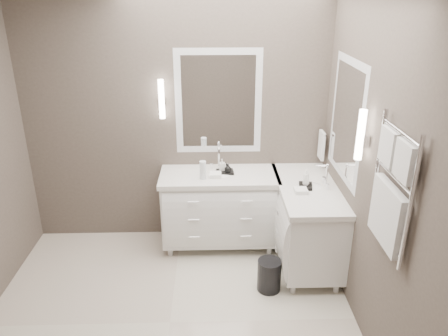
{
  "coord_description": "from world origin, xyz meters",
  "views": [
    {
      "loc": [
        0.38,
        -2.95,
        2.66
      ],
      "look_at": [
        0.48,
        0.7,
        1.14
      ],
      "focal_mm": 35.0,
      "sensor_mm": 36.0,
      "label": 1
    }
  ],
  "objects_px": {
    "vanity_back": "(219,205)",
    "vanity_right": "(306,219)",
    "towel_ladder": "(391,195)",
    "waste_bin": "(269,275)"
  },
  "relations": [
    {
      "from": "vanity_back",
      "to": "vanity_right",
      "type": "height_order",
      "value": "same"
    },
    {
      "from": "towel_ladder",
      "to": "vanity_back",
      "type": "bearing_deg",
      "value": 124.1
    },
    {
      "from": "vanity_back",
      "to": "towel_ladder",
      "type": "height_order",
      "value": "towel_ladder"
    },
    {
      "from": "vanity_right",
      "to": "towel_ladder",
      "type": "height_order",
      "value": "towel_ladder"
    },
    {
      "from": "waste_bin",
      "to": "vanity_back",
      "type": "bearing_deg",
      "value": 119.3
    },
    {
      "from": "towel_ladder",
      "to": "waste_bin",
      "type": "xyz_separation_m",
      "value": [
        -0.65,
        0.82,
        -1.24
      ]
    },
    {
      "from": "vanity_right",
      "to": "waste_bin",
      "type": "relative_size",
      "value": 3.96
    },
    {
      "from": "vanity_back",
      "to": "vanity_right",
      "type": "relative_size",
      "value": 1.0
    },
    {
      "from": "vanity_back",
      "to": "waste_bin",
      "type": "bearing_deg",
      "value": -60.7
    },
    {
      "from": "vanity_back",
      "to": "towel_ladder",
      "type": "distance_m",
      "value": 2.16
    }
  ]
}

